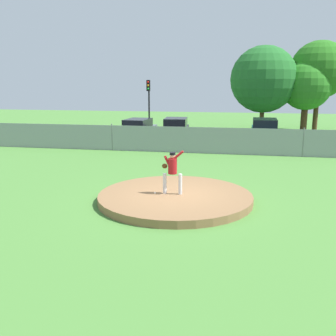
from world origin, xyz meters
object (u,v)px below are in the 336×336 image
Objects in this scene: parked_car_charcoal at (176,131)px; traffic_light_near at (149,97)px; pitcher_youth at (172,169)px; baseball at (155,193)px; traffic_cone_orange at (218,134)px; parked_car_teal at (264,132)px; parked_car_slate at (138,131)px.

traffic_light_near reaches higher than parked_car_charcoal.
pitcher_youth is 19.11m from traffic_light_near.
parked_car_charcoal is at bearing 96.87° from baseball.
traffic_cone_orange is 6.60m from traffic_light_near.
traffic_light_near reaches higher than traffic_cone_orange.
parked_car_charcoal is 7.67× the size of traffic_cone_orange.
parked_car_charcoal is (-6.43, -0.53, -0.01)m from parked_car_teal.
traffic_light_near reaches higher than baseball.
baseball is 15.83m from parked_car_teal.
pitcher_youth is 0.39× the size of parked_car_charcoal.
traffic_light_near reaches higher than parked_car_slate.
pitcher_youth is 1.11m from baseball.
parked_car_teal is at bearing -19.16° from traffic_light_near.
parked_car_charcoal is 5.34m from traffic_light_near.
pitcher_youth is at bearing -73.65° from traffic_light_near.
parked_car_slate is at bearing 107.76° from baseball.
parked_car_teal is (9.29, 0.69, 0.04)m from parked_car_slate.
baseball is at bearing -83.13° from parked_car_charcoal.
traffic_light_near is (-5.35, 18.24, 1.91)m from pitcher_youth.
baseball is at bearing -75.56° from traffic_light_near.
traffic_light_near is (-4.73, 18.38, 2.82)m from baseball.
traffic_light_near reaches higher than parked_car_teal.
pitcher_youth reaches higher than parked_car_charcoal.
baseball is 15.15m from parked_car_slate.
traffic_light_near is at bearing 160.84° from parked_car_teal.
pitcher_youth is 0.35× the size of parked_car_slate.
pitcher_youth is 2.95× the size of traffic_cone_orange.
parked_car_teal reaches higher than baseball.
parked_car_teal is (4.67, 15.11, 0.54)m from baseball.
traffic_cone_orange is (5.79, 3.28, -0.54)m from parked_car_slate.
traffic_cone_orange is at bearing 143.49° from parked_car_teal.
parked_car_slate is at bearing -176.75° from parked_car_charcoal.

